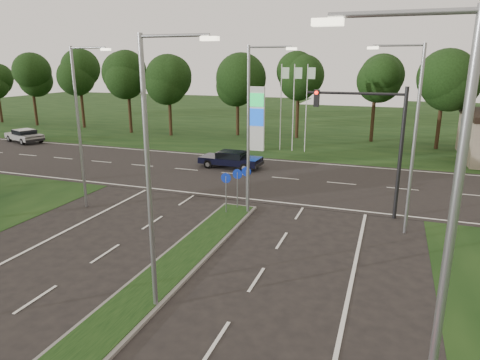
% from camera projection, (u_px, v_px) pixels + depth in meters
% --- Properties ---
extents(verge_far, '(160.00, 50.00, 0.02)m').
position_uv_depth(verge_far, '(331.00, 123.00, 59.53)').
color(verge_far, black).
rests_on(verge_far, ground).
extents(cross_road, '(160.00, 12.00, 0.02)m').
position_uv_depth(cross_road, '(272.00, 177.00, 31.38)').
color(cross_road, black).
rests_on(cross_road, ground).
extents(median_kerb, '(2.00, 26.00, 0.12)m').
position_uv_depth(median_kerb, '(100.00, 334.00, 13.20)').
color(median_kerb, slate).
rests_on(median_kerb, ground).
extents(streetlight_median_near, '(2.53, 0.22, 9.00)m').
position_uv_depth(streetlight_median_near, '(153.00, 165.00, 13.36)').
color(streetlight_median_near, gray).
rests_on(streetlight_median_near, ground).
extents(streetlight_median_far, '(2.53, 0.22, 9.00)m').
position_uv_depth(streetlight_median_far, '(252.00, 123.00, 22.44)').
color(streetlight_median_far, gray).
rests_on(streetlight_median_far, ground).
extents(streetlight_left_far, '(2.53, 0.22, 9.00)m').
position_uv_depth(streetlight_left_far, '(81.00, 120.00, 23.62)').
color(streetlight_left_far, gray).
rests_on(streetlight_left_far, ground).
extents(streetlight_right_far, '(2.53, 0.22, 9.00)m').
position_uv_depth(streetlight_right_far, '(411.00, 131.00, 19.92)').
color(streetlight_right_far, gray).
rests_on(streetlight_right_far, ground).
extents(streetlight_right_near, '(2.53, 0.22, 9.00)m').
position_uv_depth(streetlight_right_near, '(435.00, 253.00, 7.21)').
color(streetlight_right_near, gray).
rests_on(streetlight_right_near, ground).
extents(traffic_signal, '(5.10, 0.42, 7.00)m').
position_uv_depth(traffic_signal, '(376.00, 132.00, 22.37)').
color(traffic_signal, black).
rests_on(traffic_signal, ground).
extents(median_signs, '(1.16, 1.76, 2.38)m').
position_uv_depth(median_signs, '(237.00, 181.00, 24.02)').
color(median_signs, gray).
rests_on(median_signs, ground).
extents(gas_pylon, '(5.80, 1.26, 8.00)m').
position_uv_depth(gas_pylon, '(259.00, 117.00, 39.97)').
color(gas_pylon, silver).
rests_on(gas_pylon, ground).
extents(treeline_far, '(6.00, 6.00, 9.90)m').
position_uv_depth(treeline_far, '(316.00, 75.00, 43.99)').
color(treeline_far, black).
rests_on(treeline_far, ground).
extents(navy_sedan, '(4.94, 2.22, 1.34)m').
position_uv_depth(navy_sedan, '(231.00, 159.00, 34.04)').
color(navy_sedan, black).
rests_on(navy_sedan, ground).
extents(far_car_a, '(5.17, 3.54, 1.37)m').
position_uv_depth(far_car_a, '(24.00, 135.00, 44.86)').
color(far_car_a, '#A3A3A3').
rests_on(far_car_a, ground).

